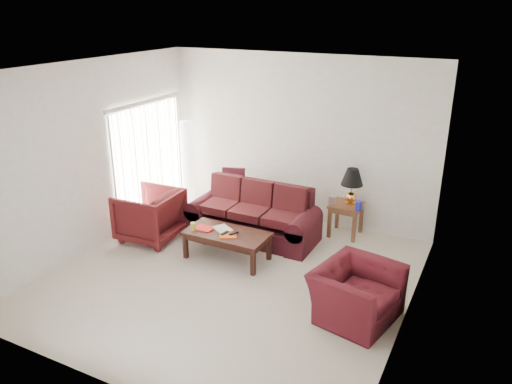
# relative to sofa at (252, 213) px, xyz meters

# --- Properties ---
(floor) EXTENTS (5.00, 5.00, 0.00)m
(floor) POSITION_rel_sofa_xyz_m (0.32, -1.35, -0.45)
(floor) COLOR beige
(floor) RESTS_ON ground
(blinds) EXTENTS (0.10, 2.00, 2.16)m
(blinds) POSITION_rel_sofa_xyz_m (-2.10, -0.05, 0.63)
(blinds) COLOR silver
(blinds) RESTS_ON ground
(sofa) EXTENTS (2.21, 0.97, 0.90)m
(sofa) POSITION_rel_sofa_xyz_m (0.00, 0.00, 0.00)
(sofa) COLOR black
(sofa) RESTS_ON ground
(throw_pillow) EXTENTS (0.46, 0.33, 0.44)m
(throw_pillow) POSITION_rel_sofa_xyz_m (-0.77, 0.72, 0.26)
(throw_pillow) COLOR black
(throw_pillow) RESTS_ON sofa
(end_table) EXTENTS (0.57, 0.57, 0.58)m
(end_table) POSITION_rel_sofa_xyz_m (1.39, 0.80, -0.16)
(end_table) COLOR #492419
(end_table) RESTS_ON ground
(table_lamp) EXTENTS (0.38, 0.38, 0.63)m
(table_lamp) POSITION_rel_sofa_xyz_m (1.45, 0.84, 0.44)
(table_lamp) COLOR gold
(table_lamp) RESTS_ON end_table
(clock) EXTENTS (0.15, 0.09, 0.14)m
(clock) POSITION_rel_sofa_xyz_m (1.18, 0.70, 0.19)
(clock) COLOR white
(clock) RESTS_ON end_table
(blue_canister) EXTENTS (0.12, 0.12, 0.16)m
(blue_canister) POSITION_rel_sofa_xyz_m (1.65, 0.62, 0.20)
(blue_canister) COLOR #171A97
(blue_canister) RESTS_ON end_table
(picture_frame) EXTENTS (0.15, 0.17, 0.05)m
(picture_frame) POSITION_rel_sofa_xyz_m (1.22, 1.04, 0.20)
(picture_frame) COLOR silver
(picture_frame) RESTS_ON end_table
(floor_lamp) EXTENTS (0.30, 0.30, 1.74)m
(floor_lamp) POSITION_rel_sofa_xyz_m (-1.75, 0.67, 0.42)
(floor_lamp) COLOR silver
(floor_lamp) RESTS_ON ground
(armchair_left) EXTENTS (1.00, 0.97, 0.87)m
(armchair_left) POSITION_rel_sofa_xyz_m (-1.51, -0.84, -0.02)
(armchair_left) COLOR #491114
(armchair_left) RESTS_ON ground
(armchair_right) EXTENTS (1.12, 1.23, 0.69)m
(armchair_right) POSITION_rel_sofa_xyz_m (2.24, -1.48, -0.11)
(armchair_right) COLOR #440F18
(armchair_right) RESTS_ON ground
(coffee_table) EXTENTS (1.45, 1.11, 0.46)m
(coffee_table) POSITION_rel_sofa_xyz_m (0.00, -0.87, -0.22)
(coffee_table) COLOR black
(coffee_table) RESTS_ON ground
(magazine_red) EXTENTS (0.29, 0.22, 0.02)m
(magazine_red) POSITION_rel_sofa_xyz_m (-0.38, -0.92, 0.01)
(magazine_red) COLOR red
(magazine_red) RESTS_ON coffee_table
(magazine_white) EXTENTS (0.37, 0.35, 0.02)m
(magazine_white) POSITION_rel_sofa_xyz_m (-0.11, -0.81, 0.01)
(magazine_white) COLOR white
(magazine_white) RESTS_ON coffee_table
(magazine_orange) EXTENTS (0.32, 0.30, 0.01)m
(magazine_orange) POSITION_rel_sofa_xyz_m (0.08, -0.97, 0.01)
(magazine_orange) COLOR #E8511B
(magazine_orange) RESTS_ON coffee_table
(remote_a) EXTENTS (0.07, 0.16, 0.02)m
(remote_a) POSITION_rel_sofa_xyz_m (0.02, -0.95, 0.03)
(remote_a) COLOR black
(remote_a) RESTS_ON coffee_table
(remote_b) EXTENTS (0.10, 0.17, 0.02)m
(remote_b) POSITION_rel_sofa_xyz_m (0.14, -0.90, 0.03)
(remote_b) COLOR black
(remote_b) RESTS_ON coffee_table
(yellow_glass) EXTENTS (0.08, 0.08, 0.13)m
(yellow_glass) POSITION_rel_sofa_xyz_m (-0.50, -1.04, 0.07)
(yellow_glass) COLOR yellow
(yellow_glass) RESTS_ON coffee_table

